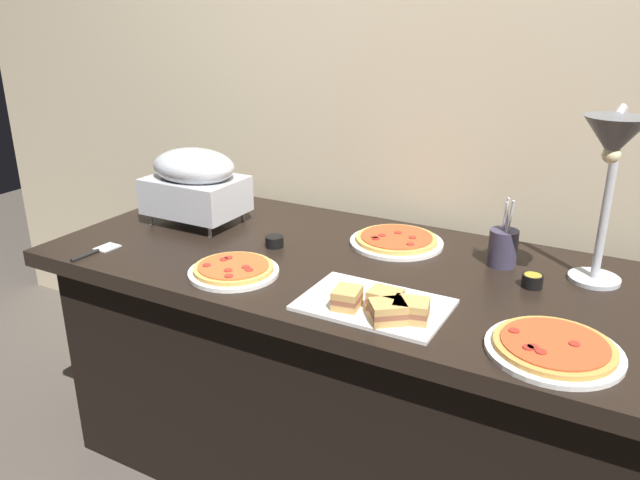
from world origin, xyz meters
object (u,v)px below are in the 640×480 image
Objects in this scene: sandwich_platter at (379,305)px; sauce_cup_far at (532,280)px; chafing_dish at (195,182)px; utensil_holder at (503,247)px; pizza_plate_front at (396,241)px; serving_spatula at (97,251)px; sauce_cup_near at (274,241)px; pizza_plate_raised_stand at (234,270)px; pizza_plate_center at (554,348)px; heat_lamp at (612,157)px.

sandwich_platter reaches higher than sauce_cup_far.
utensil_holder is (1.04, 0.13, -0.09)m from chafing_dish.
pizza_plate_front is 1.75× the size of serving_spatula.
serving_spatula is at bearing -146.16° from sauce_cup_near.
sauce_cup_far is at bearing 6.12° from sauce_cup_near.
sandwich_platter is at bearing -2.31° from pizza_plate_raised_stand.
chafing_dish is 1.08× the size of pizza_plate_center.
utensil_holder is (0.19, 0.45, 0.04)m from sandwich_platter.
pizza_plate_center is 1.75× the size of serving_spatula.
sandwich_platter is 0.46m from sauce_cup_far.
heat_lamp is at bearing 5.28° from sauce_cup_near.
serving_spatula is at bearing -177.52° from pizza_plate_center.
heat_lamp reaches higher than pizza_plate_center.
pizza_plate_front is at bearing 178.25° from utensil_holder.
sauce_cup_near is at bearing -163.69° from utensil_holder.
pizza_plate_front is 5.15× the size of sauce_cup_near.
pizza_plate_center is (1.26, -0.32, -0.14)m from chafing_dish.
sauce_cup_far is at bearing -15.32° from pizza_plate_front.
utensil_holder is at bearing -1.75° from pizza_plate_front.
pizza_plate_front is 1.15× the size of pizza_plate_raised_stand.
chafing_dish reaches higher than pizza_plate_front.
utensil_holder is at bearing 156.51° from heat_lamp.
heat_lamp reaches higher than pizza_plate_front.
utensil_holder is at bearing 116.64° from pizza_plate_center.
heat_lamp is at bearing 37.43° from sandwich_platter.
serving_spatula is (-1.35, -0.06, -0.01)m from pizza_plate_center.
pizza_plate_front and pizza_plate_raised_stand have the same top height.
sandwich_platter is (0.14, -0.46, 0.01)m from pizza_plate_front.
sauce_cup_far is at bearing -179.26° from heat_lamp.
pizza_plate_front is 0.47m from sauce_cup_far.
heat_lamp is (1.29, 0.02, 0.23)m from chafing_dish.
sauce_cup_far is (0.45, -0.12, 0.01)m from pizza_plate_front.
heat_lamp is 1.64× the size of pizza_plate_front.
serving_spatula is at bearing -162.47° from sauce_cup_far.
sauce_cup_near is at bearing -173.88° from sauce_cup_far.
sauce_cup_near is at bearing 93.60° from pizza_plate_raised_stand.
sandwich_platter is 6.39× the size of sauce_cup_near.
sandwich_platter reaches higher than serving_spatula.
pizza_plate_center is 0.35m from sauce_cup_far.
sauce_cup_far is (-0.11, 0.33, 0.01)m from pizza_plate_center.
heat_lamp is 2.86× the size of serving_spatula.
sauce_cup_far is at bearing 22.84° from pizza_plate_raised_stand.
sauce_cup_far is 0.27× the size of utensil_holder.
sauce_cup_near is 0.55m from serving_spatula.
heat_lamp is 1.00m from sauce_cup_near.
heat_lamp is at bearing 15.87° from serving_spatula.
utensil_holder is (-0.22, 0.45, 0.04)m from pizza_plate_center.
pizza_plate_raised_stand is 0.79m from utensil_holder.
pizza_plate_front is at bearing 11.32° from chafing_dish.
utensil_holder reaches higher than sauce_cup_far.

